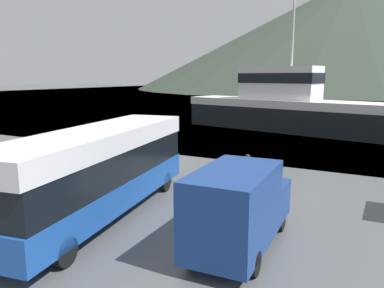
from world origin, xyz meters
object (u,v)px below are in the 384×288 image
storage_bin (86,169)px  delivery_van (239,206)px  fishing_boat (297,107)px  tour_bus (99,168)px

storage_bin → delivery_van: bearing=-20.2°
fishing_boat → storage_bin: (-5.55, -22.53, -1.74)m
delivery_van → storage_bin: (-9.74, 3.57, -0.77)m
tour_bus → delivery_van: bearing=-11.3°
delivery_van → storage_bin: delivery_van is taller
tour_bus → delivery_van: (5.69, -0.11, -0.50)m
fishing_boat → storage_bin: fishing_boat is taller
tour_bus → delivery_van: 5.71m
fishing_boat → delivery_van: bearing=21.4°
tour_bus → delivery_van: tour_bus is taller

